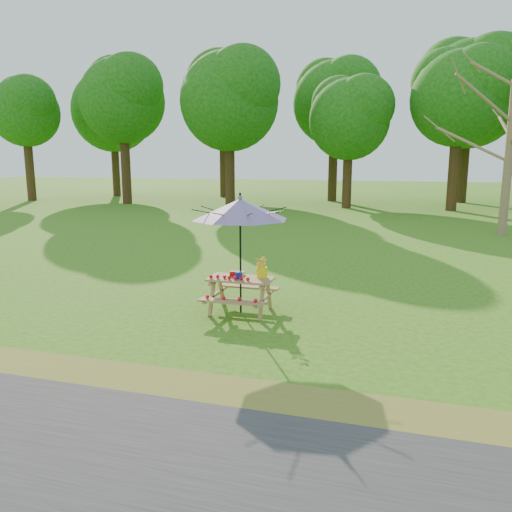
# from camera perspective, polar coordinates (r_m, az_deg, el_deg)

# --- Properties ---
(ground) EXTENTS (120.00, 120.00, 0.00)m
(ground) POSITION_cam_1_polar(r_m,az_deg,el_deg) (8.57, 12.02, -8.62)
(ground) COLOR #3A6613
(ground) RESTS_ON ground
(drygrass_strip) EXTENTS (120.00, 1.20, 0.01)m
(drygrass_strip) POSITION_cam_1_polar(r_m,az_deg,el_deg) (6.01, 9.75, -17.39)
(drygrass_strip) COLOR olive
(drygrass_strip) RESTS_ON ground
(treeline) EXTENTS (60.00, 12.00, 16.00)m
(treeline) POSITION_cam_1_polar(r_m,az_deg,el_deg) (30.51, 16.25, 20.35)
(treeline) COLOR #10510D
(treeline) RESTS_ON ground
(picnic_table) EXTENTS (1.20, 1.32, 0.67)m
(picnic_table) POSITION_cam_1_polar(r_m,az_deg,el_deg) (9.39, -1.77, -4.54)
(picnic_table) COLOR olive
(picnic_table) RESTS_ON ground
(patio_umbrella) EXTENTS (2.16, 2.16, 2.25)m
(patio_umbrella) POSITION_cam_1_polar(r_m,az_deg,el_deg) (9.09, -1.82, 5.36)
(patio_umbrella) COLOR black
(patio_umbrella) RESTS_ON ground
(produce_bins) EXTENTS (0.27, 0.40, 0.13)m
(produce_bins) POSITION_cam_1_polar(r_m,az_deg,el_deg) (9.36, -2.13, -2.09)
(produce_bins) COLOR #AC0E0D
(produce_bins) RESTS_ON picnic_table
(tomatoes_row) EXTENTS (0.77, 0.13, 0.07)m
(tomatoes_row) POSITION_cam_1_polar(r_m,az_deg,el_deg) (9.18, -3.02, -2.47)
(tomatoes_row) COLOR red
(tomatoes_row) RESTS_ON picnic_table
(flower_bucket) EXTENTS (0.31, 0.28, 0.44)m
(flower_bucket) POSITION_cam_1_polar(r_m,az_deg,el_deg) (9.27, 0.69, -1.07)
(flower_bucket) COLOR #FFEA0D
(flower_bucket) RESTS_ON picnic_table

